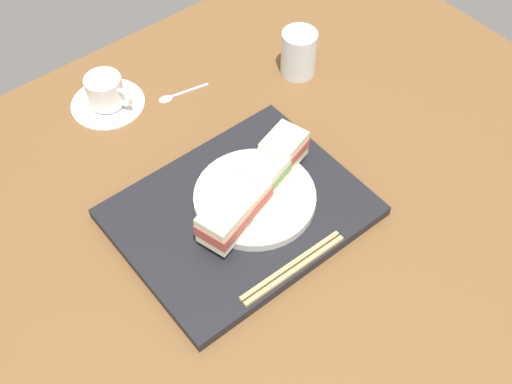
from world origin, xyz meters
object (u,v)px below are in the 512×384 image
Objects in this scene: sandwich_nearmost at (223,223)px; sandwich_inner_near at (245,198)px; drinking_glass at (299,53)px; chopsticks_pair at (293,268)px; teaspoon at (173,95)px; coffee_cup at (106,95)px; sandwich_inner_far at (265,173)px; sandwich_plate at (255,198)px; sandwich_farmost at (284,149)px.

sandwich_nearmost is 0.97× the size of sandwich_inner_near.
chopsticks_pair is at bearing -132.16° from drinking_glass.
sandwich_inner_near reaches higher than teaspoon.
sandwich_inner_near is 38.28cm from coffee_cup.
teaspoon is at bearing 86.92° from sandwich_inner_far.
chopsticks_pair is (-3.77, -14.01, -0.45)cm from sandwich_plate.
sandwich_farmost is (5.75, 1.98, 0.19)cm from sandwich_inner_far.
drinking_glass reaches higher than sandwich_plate.
drinking_glass reaches higher than sandwich_nearmost.
sandwich_inner_far is 0.46× the size of chopsticks_pair.
drinking_glass is (36.83, 24.26, -1.65)cm from sandwich_nearmost.
sandwich_plate is 2.16× the size of drinking_glass.
coffee_cup reaches higher than chopsticks_pair.
sandwich_inner_near is at bearing -161.04° from sandwich_inner_far.
sandwich_nearmost reaches higher than teaspoon.
chopsticks_pair is (-0.90, -13.03, -3.59)cm from sandwich_inner_near.
drinking_glass is at bearing 43.12° from sandwich_farmost.
sandwich_inner_far is 30.61cm from teaspoon.
sandwich_plate is 9.80cm from sandwich_nearmost.
coffee_cup is 12.63cm from teaspoon.
teaspoon is at bearing 68.89° from sandwich_nearmost.
sandwich_nearmost is 36.92cm from teaspoon.
sandwich_inner_far is at bearing 18.96° from sandwich_inner_near.
chopsticks_pair is (-12.40, -16.98, -3.91)cm from sandwich_farmost.
sandwich_plate is at bearing 18.96° from sandwich_inner_near.
sandwich_inner_near is at bearing 86.05° from chopsticks_pair.
chopsticks_pair is (-6.65, -15.00, -3.72)cm from sandwich_inner_far.
sandwich_nearmost reaches higher than coffee_cup.
coffee_cup is at bearing 95.31° from sandwich_inner_near.
drinking_glass reaches higher than teaspoon.
teaspoon is (7.37, 32.01, -5.57)cm from sandwich_inner_near.
sandwich_inner_near is (5.75, 1.98, -0.44)cm from sandwich_nearmost.
sandwich_nearmost is at bearing -161.04° from sandwich_inner_far.
sandwich_farmost is 21.39cm from chopsticks_pair.
sandwich_inner_near is at bearing -102.96° from teaspoon.
teaspoon is (8.27, 45.04, -1.98)cm from chopsticks_pair.
sandwich_inner_near reaches higher than chopsticks_pair.
sandwich_nearmost is 0.93× the size of drinking_glass.
coffee_cup is (-2.63, 51.00, 0.32)cm from chopsticks_pair.
sandwich_nearmost is 18.25cm from sandwich_farmost.
sandwich_farmost is at bearing 53.85° from chopsticks_pair.
drinking_glass is (25.32, 20.30, -1.34)cm from sandwich_inner_far.
sandwich_farmost is at bearing 18.96° from sandwich_inner_near.
sandwich_plate is at bearing 18.96° from sandwich_nearmost.
sandwich_nearmost is 44.13cm from drinking_glass.
sandwich_nearmost is at bearing -161.04° from sandwich_inner_near.
coffee_cup is 1.34× the size of teaspoon.
drinking_glass reaches higher than sandwich_inner_far.
sandwich_inner_far is at bearing 18.96° from sandwich_nearmost.
sandwich_farmost reaches higher than chopsticks_pair.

